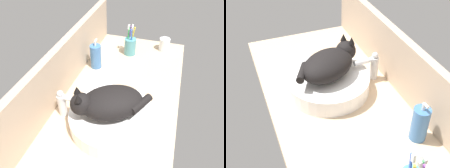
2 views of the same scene
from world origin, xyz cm
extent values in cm
cube|color=#D1B28E|center=(0.00, 0.00, -2.00)|extent=(131.43, 57.78, 4.00)
cube|color=tan|center=(0.00, 27.09, 12.39)|extent=(131.43, 3.60, 24.78)
cylinder|color=white|center=(-12.46, -2.12, 3.68)|extent=(35.63, 35.63, 7.37)
ellipsoid|color=black|center=(-12.46, -2.12, 12.87)|extent=(26.90, 30.09, 11.00)
sphere|color=black|center=(-18.14, 8.30, 14.37)|extent=(8.80, 8.80, 8.80)
cone|color=black|center=(-20.55, 8.13, 19.77)|extent=(2.80, 2.80, 3.20)
cone|color=black|center=(-16.69, 10.24, 19.77)|extent=(2.80, 2.80, 3.20)
cylinder|color=black|center=(-10.73, -13.28, 13.37)|extent=(11.25, 7.85, 3.20)
cylinder|color=silver|center=(-13.21, 20.19, 5.50)|extent=(3.60, 3.60, 11.00)
cylinder|color=silver|center=(-13.04, 15.20, 10.40)|extent=(2.53, 10.07, 2.20)
sphere|color=silver|center=(-13.21, 20.19, 12.20)|extent=(2.80, 2.80, 2.80)
cylinder|color=#3F72B2|center=(25.50, 18.80, 6.86)|extent=(6.19, 6.19, 13.73)
cylinder|color=silver|center=(25.50, 18.80, 15.13)|extent=(1.20, 1.20, 2.80)
cylinder|color=silver|center=(26.70, 18.80, 16.53)|extent=(2.20, 1.00, 1.00)
cube|color=white|center=(46.79, 3.14, 17.40)|extent=(1.28, 1.21, 2.54)
cube|color=white|center=(44.44, 2.55, 17.40)|extent=(1.68, 0.97, 2.65)
cube|color=white|center=(45.36, 5.20, 17.40)|extent=(1.42, 0.88, 2.53)
cube|color=white|center=(46.27, 5.13, 17.40)|extent=(1.53, 1.10, 2.62)
camera|label=1|loc=(-71.04, -19.83, 73.31)|focal=35.00mm
camera|label=2|loc=(87.95, -36.48, 85.78)|focal=50.00mm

